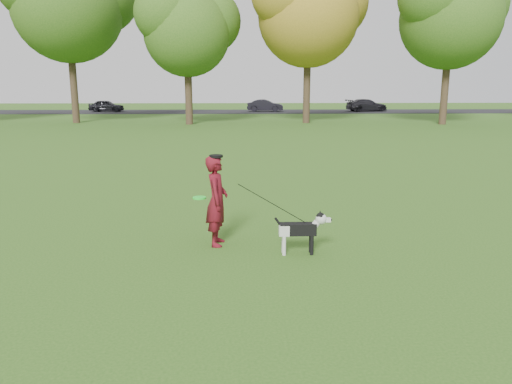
{
  "coord_description": "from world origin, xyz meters",
  "views": [
    {
      "loc": [
        -0.55,
        -8.33,
        2.78
      ],
      "look_at": [
        -0.3,
        -0.04,
        0.95
      ],
      "focal_mm": 35.0,
      "sensor_mm": 36.0,
      "label": 1
    }
  ],
  "objects_px": {
    "man": "(217,201)",
    "dog": "(302,228)",
    "car_left": "(106,106)",
    "car_mid": "(265,105)",
    "car_right": "(367,105)"
  },
  "relations": [
    {
      "from": "dog",
      "to": "car_right",
      "type": "relative_size",
      "value": 0.24
    },
    {
      "from": "car_left",
      "to": "car_right",
      "type": "height_order",
      "value": "car_right"
    },
    {
      "from": "dog",
      "to": "car_right",
      "type": "distance_m",
      "value": 42.01
    },
    {
      "from": "dog",
      "to": "car_mid",
      "type": "distance_m",
      "value": 40.52
    },
    {
      "from": "dog",
      "to": "car_mid",
      "type": "bearing_deg",
      "value": 88.08
    },
    {
      "from": "car_mid",
      "to": "car_right",
      "type": "bearing_deg",
      "value": -84.46
    },
    {
      "from": "dog",
      "to": "car_left",
      "type": "distance_m",
      "value": 42.77
    },
    {
      "from": "car_mid",
      "to": "car_right",
      "type": "height_order",
      "value": "car_right"
    },
    {
      "from": "man",
      "to": "car_left",
      "type": "relative_size",
      "value": 0.48
    },
    {
      "from": "car_left",
      "to": "dog",
      "type": "bearing_deg",
      "value": -159.54
    },
    {
      "from": "car_left",
      "to": "car_mid",
      "type": "relative_size",
      "value": 0.95
    },
    {
      "from": "man",
      "to": "car_right",
      "type": "xyz_separation_m",
      "value": [
        12.58,
        39.97,
        -0.19
      ]
    },
    {
      "from": "man",
      "to": "dog",
      "type": "distance_m",
      "value": 1.55
    },
    {
      "from": "car_mid",
      "to": "car_right",
      "type": "relative_size",
      "value": 0.86
    },
    {
      "from": "man",
      "to": "car_left",
      "type": "bearing_deg",
      "value": 20.82
    }
  ]
}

